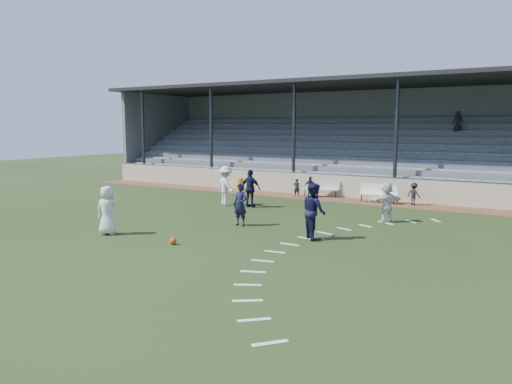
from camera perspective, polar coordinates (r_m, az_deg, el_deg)
ground at (r=18.31m, az=-4.10°, el=-4.91°), size 90.00×90.00×0.00m
cinder_track at (r=27.40m, az=8.76°, el=-0.81°), size 34.00×2.00×0.02m
retaining_wall at (r=28.29m, az=9.61°, el=0.64°), size 34.00×0.18×1.20m
bench_left at (r=28.10m, az=7.45°, el=0.61°), size 2.03×1.05×0.95m
bench_right at (r=26.46m, az=13.79°, el=0.02°), size 2.02×0.54×0.95m
trash_bin at (r=30.60m, az=-1.84°, el=0.88°), size 0.47×0.47×0.75m
football at (r=17.02m, az=-9.46°, el=-5.55°), size 0.23×0.23×0.23m
player_white_lead at (r=18.97m, az=-16.61°, el=-2.01°), size 1.03×0.86×1.79m
player_navy_lead at (r=19.79m, az=-1.79°, el=-1.45°), size 0.64×0.44×1.70m
player_navy_mid at (r=17.59m, az=6.63°, el=-2.16°), size 1.22×1.21×1.99m
player_white_wing at (r=24.95m, az=-3.48°, el=0.70°), size 1.46×1.20×1.96m
player_navy_wing at (r=24.30m, az=-0.63°, el=0.40°), size 1.09×0.46×1.85m
player_white_back at (r=21.24m, az=14.70°, el=-1.11°), size 1.37×1.52×1.68m
sub_left_near at (r=28.10m, az=4.68°, el=0.51°), size 0.40×0.31×1.00m
sub_left_far at (r=27.79m, az=6.24°, el=0.58°), size 0.73×0.45×1.16m
sub_right at (r=26.09m, az=17.59°, el=-0.21°), size 0.83×0.64×1.13m
grandstand at (r=32.56m, az=12.79°, el=4.28°), size 34.60×9.00×6.61m
penalty_arc at (r=16.32m, az=7.84°, el=-6.49°), size 3.89×14.63×0.01m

